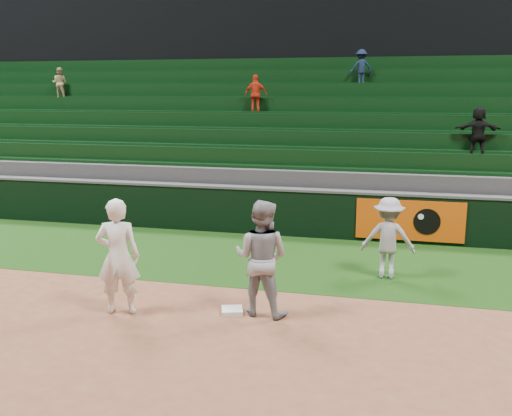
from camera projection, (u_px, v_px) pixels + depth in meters
The scene contains 9 objects.
ground at pixel (238, 307), 10.03m from camera, with size 70.00×70.00×0.00m, color brown.
foul_grass at pixel (273, 258), 12.88m from camera, with size 36.00×4.20×0.01m, color #13340D.
upper_deck at pixel (341, 38), 25.41m from camera, with size 40.00×12.00×12.00m, color black.
first_base at pixel (232, 311), 9.74m from camera, with size 0.35×0.35×0.08m, color white.
first_baseman at pixel (118, 256), 9.57m from camera, with size 0.73×0.48×1.99m, color white.
baserunner at pixel (261, 258), 9.53m from camera, with size 0.96×0.74×1.97m, color #92959C.
base_coach at pixel (388, 238), 11.42m from camera, with size 1.06×0.61×1.65m, color #9EA0AB.
field_wall at pixel (292, 212), 14.84m from camera, with size 36.00×0.45×1.25m.
stadium_seating at pixel (312, 155), 18.22m from camera, with size 36.00×5.95×5.03m.
Camera 1 is at (2.55, -9.12, 3.73)m, focal length 40.00 mm.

